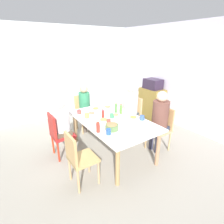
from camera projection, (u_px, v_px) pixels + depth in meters
ground_plane at (112, 151)px, 3.65m from camera, size 5.97×5.97×0.00m
wall_back at (187, 78)px, 4.37m from camera, size 5.22×0.12×2.60m
wall_left at (64, 73)px, 5.15m from camera, size 0.12×4.67×2.60m
dining_table at (112, 123)px, 3.41m from camera, size 1.82×1.09×0.73m
chair_0 at (78, 157)px, 2.63m from camera, size 0.40×0.40×0.90m
chair_1 at (133, 113)px, 4.30m from camera, size 0.40×0.40×0.90m
person_1 at (130, 104)px, 4.16m from camera, size 0.34×0.34×1.26m
chair_2 at (59, 133)px, 3.33m from camera, size 0.40×0.40×0.90m
person_2 at (62, 122)px, 3.31m from camera, size 0.31×0.31×1.18m
chair_3 at (84, 110)px, 4.46m from camera, size 0.40×0.40×0.90m
person_3 at (85, 104)px, 4.32m from camera, size 0.30×0.30×1.19m
chair_4 at (162, 126)px, 3.60m from camera, size 0.40×0.40×0.90m
person_4 at (160, 116)px, 3.46m from camera, size 0.32×0.32×1.26m
plate_0 at (116, 115)px, 3.55m from camera, size 0.23×0.23×0.04m
plate_1 at (96, 109)px, 3.89m from camera, size 0.24×0.24×0.04m
plate_2 at (91, 113)px, 3.63m from camera, size 0.22×0.22×0.04m
plate_3 at (104, 120)px, 3.31m from camera, size 0.26×0.26×0.04m
plate_4 at (108, 107)px, 4.00m from camera, size 0.26×0.26×0.04m
plate_5 at (133, 117)px, 3.43m from camera, size 0.23×0.23×0.04m
bowl_0 at (112, 127)px, 2.95m from camera, size 0.22×0.22×0.12m
cup_0 at (79, 112)px, 3.64m from camera, size 0.12×0.08×0.08m
cup_1 at (142, 118)px, 3.33m from camera, size 0.12×0.09×0.09m
cup_2 at (87, 116)px, 3.43m from camera, size 0.12×0.09×0.09m
cup_3 at (109, 121)px, 3.20m from camera, size 0.11×0.08×0.08m
cup_4 at (109, 132)px, 2.79m from camera, size 0.11×0.07×0.10m
cup_5 at (112, 116)px, 3.43m from camera, size 0.12×0.08×0.08m
bottle_0 at (116, 108)px, 3.68m from camera, size 0.05×0.05×0.23m
bottle_1 at (121, 109)px, 3.62m from camera, size 0.06×0.06×0.22m
bottle_2 at (103, 114)px, 3.40m from camera, size 0.05×0.05×0.19m
bottle_3 at (98, 127)px, 2.85m from camera, size 0.06×0.06×0.21m
side_cabinet at (151, 104)px, 5.17m from camera, size 0.70×0.44×0.90m
microwave at (153, 84)px, 4.96m from camera, size 0.48×0.36×0.28m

